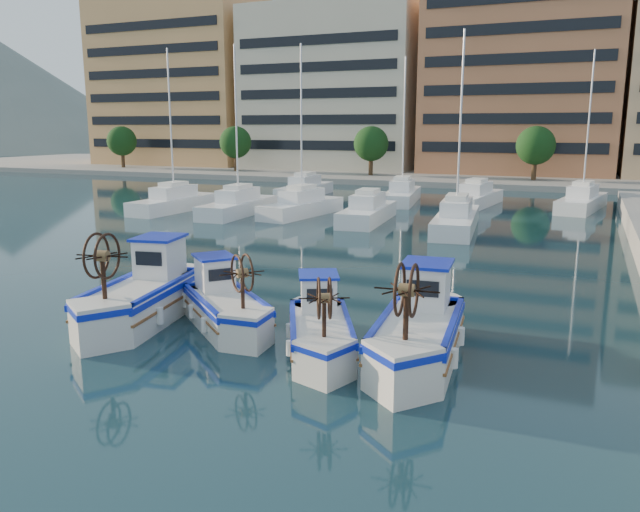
{
  "coord_description": "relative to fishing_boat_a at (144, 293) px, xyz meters",
  "views": [
    {
      "loc": [
        9.16,
        -15.74,
        6.06
      ],
      "look_at": [
        0.51,
        4.51,
        1.5
      ],
      "focal_mm": 35.0,
      "sensor_mm": 36.0,
      "label": 1
    }
  ],
  "objects": [
    {
      "name": "ground",
      "position": [
        3.53,
        0.31,
        -0.88
      ],
      "size": [
        300.0,
        300.0,
        0.0
      ],
      "primitive_type": "plane",
      "color": "#1B3C47",
      "rests_on": "ground"
    },
    {
      "name": "hill_west",
      "position": [
        -136.47,
        110.31,
        -0.88
      ],
      "size": [
        180.0,
        180.0,
        60.0
      ],
      "primitive_type": "cone",
      "color": "slate",
      "rests_on": "ground"
    },
    {
      "name": "waterfront",
      "position": [
        12.76,
        65.36,
        10.22
      ],
      "size": [
        180.0,
        40.0,
        25.6
      ],
      "color": "gray",
      "rests_on": "ground"
    },
    {
      "name": "yacht_marina",
      "position": [
        -0.03,
        28.62,
        -0.35
      ],
      "size": [
        37.93,
        22.68,
        11.5
      ],
      "color": "white",
      "rests_on": "ground"
    },
    {
      "name": "fishing_boat_c",
      "position": [
        6.31,
        -0.45,
        -0.18
      ],
      "size": [
        3.18,
        4.18,
        2.52
      ],
      "rotation": [
        0.0,
        0.0,
        0.46
      ],
      "color": "silver",
      "rests_on": "ground"
    },
    {
      "name": "fishing_boat_b",
      "position": [
        2.74,
        0.41,
        -0.16
      ],
      "size": [
        4.15,
        3.94,
        2.63
      ],
      "rotation": [
        0.0,
        0.0,
        0.85
      ],
      "color": "silver",
      "rests_on": "ground"
    },
    {
      "name": "fishing_boat_a",
      "position": [
        0.0,
        0.0,
        0.0
      ],
      "size": [
        2.93,
        5.27,
        3.19
      ],
      "rotation": [
        0.0,
        0.0,
        0.18
      ],
      "color": "silver",
      "rests_on": "ground"
    },
    {
      "name": "fishing_boat_d",
      "position": [
        8.92,
        0.06,
        -0.04
      ],
      "size": [
        2.42,
        4.99,
        3.05
      ],
      "rotation": [
        0.0,
        0.0,
        0.09
      ],
      "color": "silver",
      "rests_on": "ground"
    }
  ]
}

